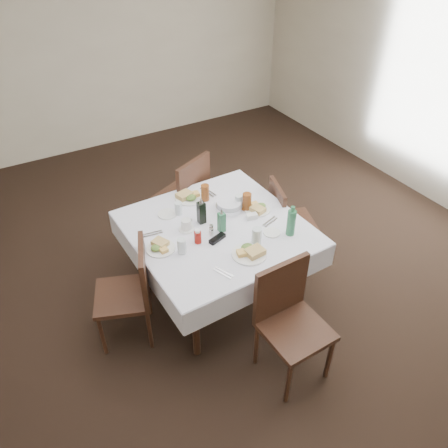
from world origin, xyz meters
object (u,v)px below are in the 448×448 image
Objects in this scene: water_e at (239,201)px; bread_basket at (229,206)px; water_s at (257,236)px; green_bottle at (291,222)px; oil_cruet_green at (222,221)px; chair_west at (133,287)px; coffee_mug at (186,225)px; dining_table at (217,234)px; ketchup_bottle at (198,237)px; oil_cruet_dark at (201,212)px; water_n at (178,208)px; chair_north at (186,195)px; chair_east at (285,217)px; water_w at (182,246)px; chair_south at (288,314)px.

water_e is 0.51× the size of bread_basket.
green_bottle is at bearing -7.21° from water_s.
bread_basket is 1.08× the size of oil_cruet_green.
bread_basket is at bearing 13.08° from chair_west.
coffee_mug is (-0.24, 0.16, -0.05)m from oil_cruet_green.
dining_table is 0.37m from water_e.
ketchup_bottle is (-0.54, -0.26, -0.00)m from water_e.
dining_table is at bearing 5.09° from chair_west.
ketchup_bottle is at bearing -124.27° from oil_cruet_dark.
oil_cruet_green is at bearing 119.51° from water_s.
water_n is 0.43× the size of green_bottle.
chair_north is at bearing 44.88° from chair_west.
chair_east is 1.28m from water_w.
oil_cruet_dark reaches higher than water_s.
bread_basket is at bearing -21.56° from water_n.
oil_cruet_dark reaches higher than chair_south.
water_n is 0.77m from water_s.
bread_basket is (0.15, 1.10, 0.25)m from chair_south.
chair_west is 0.66m from coffee_mug.
water_e is (0.31, 0.15, 0.14)m from dining_table.
water_e is 0.55× the size of oil_cruet_green.
chair_south is 1.11m from oil_cruet_dark.
chair_north is 8.05× the size of water_e.
water_s is at bearing -15.75° from chair_west.
oil_cruet_dark reaches higher than bread_basket.
chair_west reaches higher than coffee_mug.
water_e is at bearing -74.23° from chair_north.
water_e is (-0.51, 0.05, 0.33)m from chair_east.
water_w reaches higher than dining_table.
chair_east reaches higher than dining_table.
chair_north is at bearing 105.77° from water_e.
water_e is (0.20, -0.69, 0.26)m from chair_north.
chair_west is (-1.63, -0.18, 0.03)m from chair_east.
bread_basket is (0.10, -0.68, 0.23)m from chair_north.
water_s is 0.52m from water_e.
dining_table is 11.71× the size of water_e.
chair_east is 6.06× the size of coffee_mug.
chair_east is 1.09m from water_n.
chair_west is 7.30× the size of ketchup_bottle.
chair_south is 3.54× the size of green_bottle.
chair_north reaches higher than chair_west.
water_n is at bearing -120.98° from chair_north.
green_bottle is at bearing -65.36° from bread_basket.
chair_east is at bearing 11.15° from ketchup_bottle.
chair_north reaches higher than bread_basket.
dining_table is 1.59× the size of chair_west.
chair_east is 0.72m from green_bottle.
oil_cruet_green reaches higher than chair_east.
green_bottle reaches higher than water_e.
water_e reaches higher than water_n.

